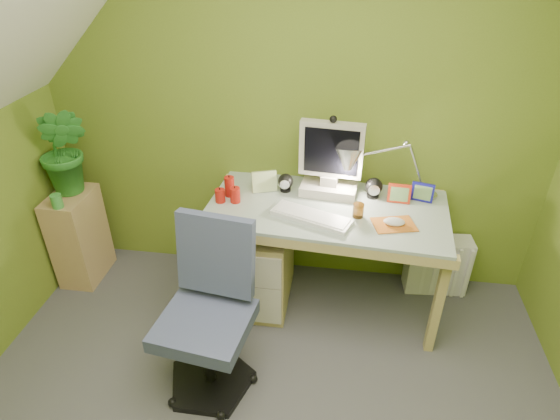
# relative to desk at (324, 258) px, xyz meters

# --- Properties ---
(wall_back) EXTENTS (3.20, 0.01, 2.40)m
(wall_back) POSITION_rel_desk_xyz_m (-0.25, 0.37, 0.82)
(wall_back) COLOR olive
(wall_back) RESTS_ON floor
(desk) EXTENTS (1.45, 0.80, 0.75)m
(desk) POSITION_rel_desk_xyz_m (0.00, 0.00, 0.00)
(desk) COLOR tan
(desk) RESTS_ON floor
(monitor) EXTENTS (0.43, 0.27, 0.55)m
(monitor) POSITION_rel_desk_xyz_m (-0.00, 0.18, 0.65)
(monitor) COLOR beige
(monitor) RESTS_ON desk
(speaker_left) EXTENTS (0.11, 0.11, 0.11)m
(speaker_left) POSITION_rel_desk_xyz_m (-0.27, 0.16, 0.43)
(speaker_left) COLOR black
(speaker_left) RESTS_ON desk
(speaker_right) EXTENTS (0.11, 0.11, 0.13)m
(speaker_right) POSITION_rel_desk_xyz_m (0.27, 0.16, 0.44)
(speaker_right) COLOR black
(speaker_right) RESTS_ON desk
(keyboard) EXTENTS (0.49, 0.30, 0.02)m
(keyboard) POSITION_rel_desk_xyz_m (-0.08, -0.14, 0.39)
(keyboard) COLOR white
(keyboard) RESTS_ON desk
(mousepad) EXTENTS (0.26, 0.22, 0.01)m
(mousepad) POSITION_rel_desk_xyz_m (0.38, -0.14, 0.38)
(mousepad) COLOR #B9611D
(mousepad) RESTS_ON desk
(mouse) EXTENTS (0.12, 0.08, 0.04)m
(mouse) POSITION_rel_desk_xyz_m (0.38, -0.14, 0.40)
(mouse) COLOR silver
(mouse) RESTS_ON mousepad
(amber_tumbler) EXTENTS (0.08, 0.08, 0.08)m
(amber_tumbler) POSITION_rel_desk_xyz_m (0.18, -0.08, 0.42)
(amber_tumbler) COLOR brown
(amber_tumbler) RESTS_ON desk
(candle_cluster) EXTENTS (0.18, 0.16, 0.13)m
(candle_cluster) POSITION_rel_desk_xyz_m (-0.60, 0.01, 0.44)
(candle_cluster) COLOR #B4190F
(candle_cluster) RESTS_ON desk
(photo_frame_red) EXTENTS (0.14, 0.03, 0.12)m
(photo_frame_red) POSITION_rel_desk_xyz_m (0.42, 0.12, 0.43)
(photo_frame_red) COLOR red
(photo_frame_red) RESTS_ON desk
(photo_frame_blue) EXTENTS (0.13, 0.05, 0.11)m
(photo_frame_blue) POSITION_rel_desk_xyz_m (0.56, 0.16, 0.43)
(photo_frame_blue) COLOR #151490
(photo_frame_blue) RESTS_ON desk
(photo_frame_green) EXTENTS (0.15, 0.07, 0.13)m
(photo_frame_green) POSITION_rel_desk_xyz_m (-0.40, 0.14, 0.44)
(photo_frame_green) COLOR beige
(photo_frame_green) RESTS_ON desk
(desk_lamp) EXTENTS (0.54, 0.29, 0.55)m
(desk_lamp) POSITION_rel_desk_xyz_m (0.45, 0.18, 0.65)
(desk_lamp) COLOR #B4B5B9
(desk_lamp) RESTS_ON desk
(side_ledge) EXTENTS (0.25, 0.38, 0.66)m
(side_ledge) POSITION_rel_desk_xyz_m (-1.70, 0.06, -0.05)
(side_ledge) COLOR tan
(side_ledge) RESTS_ON floor
(potted_plant) EXTENTS (0.34, 0.28, 0.60)m
(potted_plant) POSITION_rel_desk_xyz_m (-1.67, 0.11, 0.58)
(potted_plant) COLOR #2B7727
(potted_plant) RESTS_ON side_ledge
(green_cup) EXTENTS (0.07, 0.07, 0.09)m
(green_cup) POSITION_rel_desk_xyz_m (-1.68, -0.09, 0.33)
(green_cup) COLOR green
(green_cup) RESTS_ON side_ledge
(task_chair) EXTENTS (0.57, 0.57, 0.92)m
(task_chair) POSITION_rel_desk_xyz_m (-0.56, -0.74, 0.08)
(task_chair) COLOR #404869
(task_chair) RESTS_ON floor
(radiator) EXTENTS (0.42, 0.20, 0.41)m
(radiator) POSITION_rel_desk_xyz_m (0.76, 0.26, -0.17)
(radiator) COLOR silver
(radiator) RESTS_ON floor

